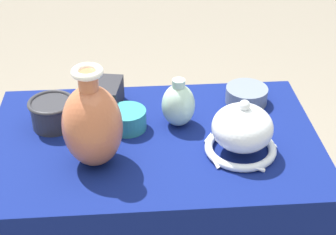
{
  "coord_description": "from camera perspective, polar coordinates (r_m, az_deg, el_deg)",
  "views": [
    {
      "loc": [
        -0.05,
        -1.18,
        1.62
      ],
      "look_at": [
        0.04,
        -0.05,
        0.87
      ],
      "focal_mm": 55.0,
      "sensor_mm": 36.0,
      "label": 1
    }
  ],
  "objects": [
    {
      "name": "display_table",
      "position": [
        1.5,
        -1.49,
        -5.89
      ],
      "size": [
        0.93,
        0.59,
        0.77
      ],
      "color": "olive",
      "rests_on": "ground_plane"
    },
    {
      "name": "vase_tall_bulbous",
      "position": [
        1.31,
        -8.39,
        -0.74
      ],
      "size": [
        0.15,
        0.15,
        0.28
      ],
      "color": "#BC6642",
      "rests_on": "display_table"
    },
    {
      "name": "vase_dome_bell",
      "position": [
        1.37,
        8.2,
        -1.59
      ],
      "size": [
        0.2,
        0.21,
        0.16
      ],
      "color": "white",
      "rests_on": "display_table"
    },
    {
      "name": "mosaic_tile_box",
      "position": [
        1.57,
        -7.42,
        2.4
      ],
      "size": [
        0.14,
        0.15,
        0.08
      ],
      "rotation": [
        0.0,
        0.0,
        -0.18
      ],
      "color": "#232328",
      "rests_on": "display_table"
    },
    {
      "name": "pot_squat_teal",
      "position": [
        1.48,
        -4.49,
        -0.21
      ],
      "size": [
        0.11,
        0.11,
        0.06
      ],
      "primitive_type": "cylinder",
      "color": "teal",
      "rests_on": "display_table"
    },
    {
      "name": "pot_squat_slate",
      "position": [
        1.61,
        8.69,
        2.48
      ],
      "size": [
        0.13,
        0.13,
        0.05
      ],
      "primitive_type": "cylinder",
      "color": "slate",
      "rests_on": "display_table"
    },
    {
      "name": "jar_round_celadon",
      "position": [
        1.47,
        1.15,
        1.43
      ],
      "size": [
        0.1,
        0.1,
        0.15
      ],
      "color": "#A8CCB7",
      "rests_on": "display_table"
    },
    {
      "name": "cup_wide_charcoal",
      "position": [
        1.51,
        -12.69,
        0.56
      ],
      "size": [
        0.13,
        0.13,
        0.08
      ],
      "color": "#2D2D33",
      "rests_on": "display_table"
    }
  ]
}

